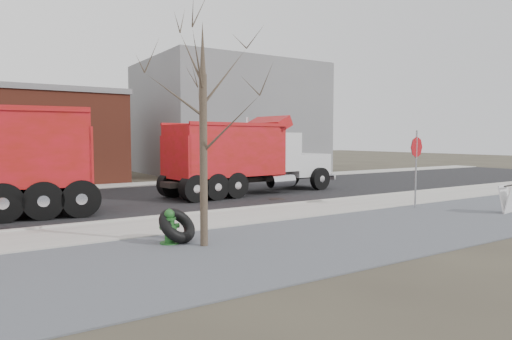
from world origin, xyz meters
TOP-DOWN VIEW (x-y plane):
  - ground at (0.00, 0.00)m, footprint 120.00×120.00m
  - gravel_verge at (0.00, -3.50)m, footprint 60.00×5.00m
  - sidewalk at (0.00, 0.25)m, footprint 60.00×2.50m
  - curb at (0.00, 1.55)m, footprint 60.00×0.15m
  - road at (0.00, 6.30)m, footprint 60.00×9.40m
  - far_sidewalk at (0.00, 12.00)m, footprint 60.00×2.00m
  - building_grey at (9.00, 18.00)m, footprint 12.00×10.00m
  - bare_tree at (-3.20, -2.60)m, footprint 3.20×3.20m
  - fire_hydrant at (-3.80, -1.97)m, footprint 0.48×0.47m
  - truck_tire at (-3.59, -1.93)m, footprint 1.25×1.19m
  - stop_sign at (5.88, -1.42)m, footprint 0.76×0.15m
  - sandwich_board at (7.42, -3.94)m, footprint 0.74×0.52m
  - dump_truck_red_a at (2.90, 5.50)m, footprint 8.78×3.17m

SIDE VIEW (x-z plane):
  - ground at x=0.00m, z-range 0.00..0.00m
  - road at x=0.00m, z-range 0.00..0.02m
  - gravel_verge at x=0.00m, z-range 0.00..0.03m
  - sidewalk at x=0.00m, z-range 0.00..0.06m
  - far_sidewalk at x=0.00m, z-range 0.00..0.06m
  - curb at x=0.00m, z-range 0.00..0.11m
  - fire_hydrant at x=-3.80m, z-range -0.04..0.83m
  - truck_tire at x=-3.59m, z-range -0.02..0.89m
  - sandwich_board at x=7.42m, z-range 0.03..0.98m
  - dump_truck_red_a at x=2.90m, z-range 0.03..3.55m
  - stop_sign at x=5.88m, z-range 0.51..3.33m
  - bare_tree at x=-3.20m, z-range 0.70..5.90m
  - building_grey at x=9.00m, z-range 0.00..8.00m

